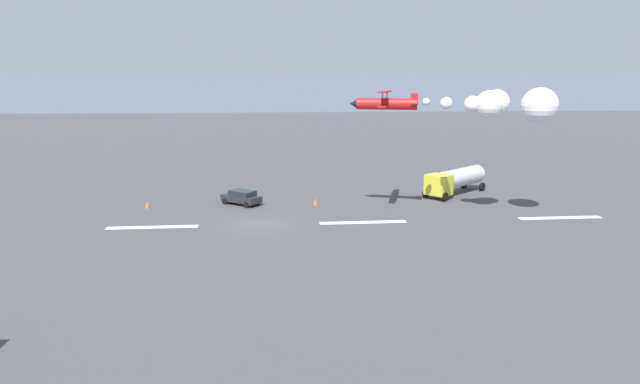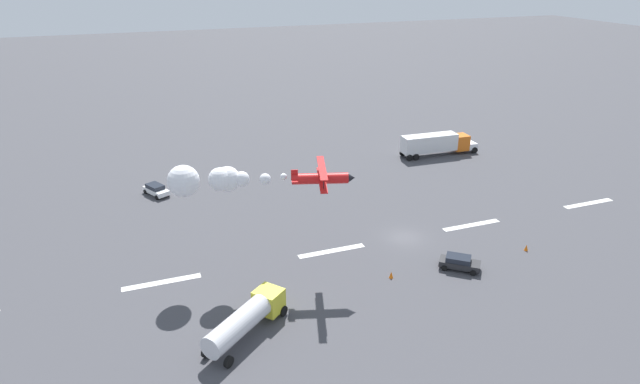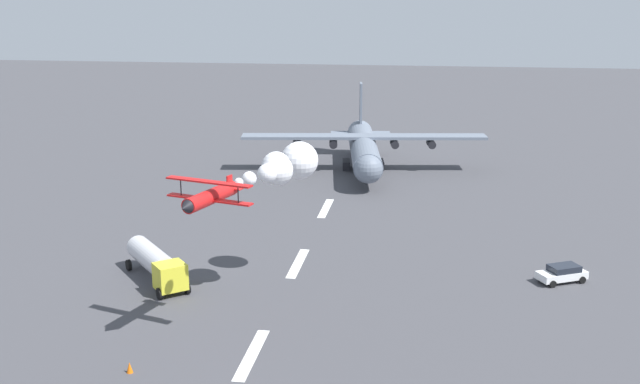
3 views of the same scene
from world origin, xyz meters
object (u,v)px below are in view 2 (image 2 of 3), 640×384
at_px(airport_staff_sedan, 459,262).
at_px(traffic_cone_near, 526,248).
at_px(fuel_tanker_truck, 246,319).
at_px(semi_truck_orange, 437,143).
at_px(traffic_cone_far, 391,275).
at_px(stunt_biplane_red, 220,180).
at_px(followme_car_yellow, 156,189).

height_order(airport_staff_sedan, traffic_cone_near, airport_staff_sedan).
relative_size(fuel_tanker_truck, airport_staff_sedan, 1.95).
bearing_deg(semi_truck_orange, traffic_cone_near, 76.48).
xyz_separation_m(traffic_cone_near, traffic_cone_far, (17.24, -0.18, 0.00)).
xyz_separation_m(semi_truck_orange, fuel_tanker_truck, (41.32, 35.98, -0.37)).
height_order(fuel_tanker_truck, traffic_cone_far, fuel_tanker_truck).
relative_size(semi_truck_orange, traffic_cone_near, 18.27).
bearing_deg(traffic_cone_far, traffic_cone_near, 179.42).
relative_size(stunt_biplane_red, followme_car_yellow, 3.89).
bearing_deg(stunt_biplane_red, semi_truck_orange, -148.72).
bearing_deg(airport_staff_sedan, semi_truck_orange, -117.68).
bearing_deg(traffic_cone_far, fuel_tanker_truck, 13.58).
relative_size(stunt_biplane_red, semi_truck_orange, 1.32).
bearing_deg(traffic_cone_near, traffic_cone_far, -0.58).
distance_m(stunt_biplane_red, traffic_cone_near, 35.52).
xyz_separation_m(stunt_biplane_red, traffic_cone_near, (-33.20, 7.34, -10.27)).
bearing_deg(semi_truck_orange, followme_car_yellow, 1.21).
relative_size(stunt_biplane_red, fuel_tanker_truck, 2.07).
distance_m(semi_truck_orange, followme_car_yellow, 46.36).
bearing_deg(fuel_tanker_truck, semi_truck_orange, -138.95).
bearing_deg(airport_staff_sedan, stunt_biplane_red, -18.86).
distance_m(semi_truck_orange, traffic_cone_near, 33.18).
xyz_separation_m(fuel_tanker_truck, traffic_cone_near, (-33.57, -3.77, -1.37)).
distance_m(semi_truck_orange, fuel_tanker_truck, 54.79).
height_order(stunt_biplane_red, traffic_cone_far, stunt_biplane_red).
height_order(followme_car_yellow, airport_staff_sedan, same).
bearing_deg(traffic_cone_near, fuel_tanker_truck, 6.41).
bearing_deg(followme_car_yellow, airport_staff_sedan, 132.26).
height_order(stunt_biplane_red, followme_car_yellow, stunt_biplane_red).
xyz_separation_m(semi_truck_orange, airport_staff_sedan, (17.28, 32.95, -1.30)).
bearing_deg(fuel_tanker_truck, followme_car_yellow, -81.84).
xyz_separation_m(airport_staff_sedan, traffic_cone_near, (-9.54, -0.74, -0.44)).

